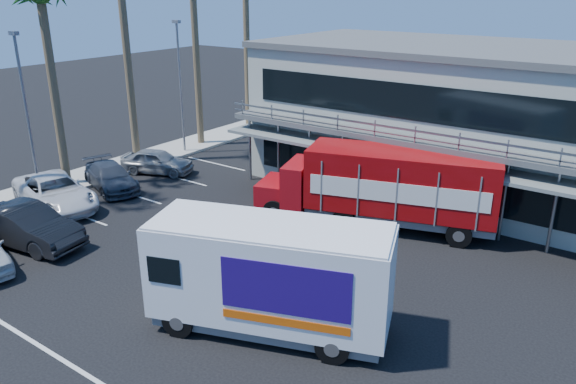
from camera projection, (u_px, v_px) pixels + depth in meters
The scene contains 12 objects.
ground at pixel (248, 292), 19.56m from camera, with size 120.00×120.00×0.00m, color black.
building at pixel (482, 121), 28.04m from camera, with size 22.40×12.00×7.30m.
curb_strip at pixel (112, 169), 32.29m from camera, with size 3.00×32.00×0.16m, color #A5A399.
palm_c at pixel (41, 3), 26.76m from camera, with size 2.80×2.80×10.75m.
light_pole_near at pixel (26, 110), 26.50m from camera, with size 0.50×0.25×8.09m.
light_pole_far at pixel (180, 82), 34.12m from camera, with size 0.50×0.25×8.09m.
red_truck at pixel (384, 185), 24.23m from camera, with size 10.61×5.27×3.49m.
white_van at pixel (270, 276), 16.83m from camera, with size 7.64×4.79×3.53m.
parked_car_b at pixel (26, 226), 22.83m from camera, with size 1.77×5.08×1.68m, color black.
parked_car_c at pixel (55, 192), 26.72m from camera, with size 2.58×5.59×1.55m, color silver.
parked_car_d at pixel (111, 177), 29.20m from camera, with size 1.84×4.52×1.31m, color #333944.
parked_car_e at pixel (157, 161), 31.62m from camera, with size 1.64×4.07×1.39m, color gray.
Camera 1 is at (11.11, -13.09, 10.11)m, focal length 35.00 mm.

